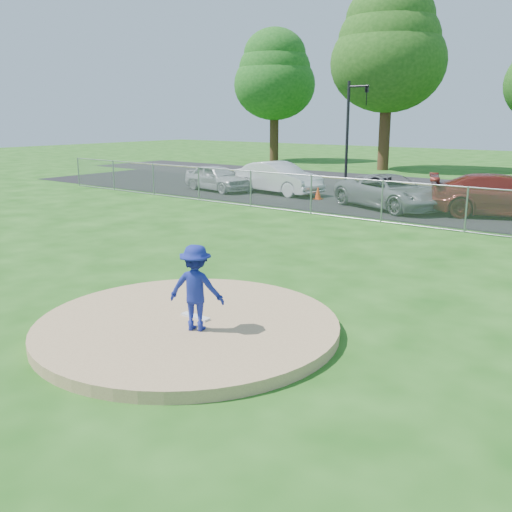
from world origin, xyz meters
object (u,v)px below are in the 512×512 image
at_px(traffic_cone, 318,193).
at_px(parked_car_silver, 217,178).
at_px(parked_car_white, 278,178).
at_px(parked_car_darkred, 503,196).
at_px(traffic_signal_left, 351,123).
at_px(pitcher, 196,288).
at_px(tree_far_left, 275,74).
at_px(tree_left, 389,47).
at_px(parked_car_gray, 390,192).

relative_size(traffic_cone, parked_car_silver, 0.16).
height_order(parked_car_white, parked_car_darkred, parked_car_darkred).
distance_m(traffic_signal_left, pitcher, 24.14).
relative_size(tree_far_left, parked_car_silver, 2.76).
bearing_deg(tree_far_left, parked_car_white, -53.51).
relative_size(tree_left, parked_car_white, 2.68).
distance_m(traffic_signal_left, traffic_cone, 7.37).
bearing_deg(pitcher, parked_car_gray, -100.68).
height_order(traffic_signal_left, pitcher, traffic_signal_left).
height_order(tree_far_left, parked_car_silver, tree_far_left).
xyz_separation_m(tree_far_left, parked_car_white, (12.53, -16.94, -6.28)).
relative_size(parked_car_silver, parked_car_darkred, 0.71).
relative_size(parked_car_white, parked_car_gray, 0.93).
bearing_deg(traffic_signal_left, tree_left, 103.96).
distance_m(tree_far_left, parked_car_silver, 21.27).
bearing_deg(parked_car_white, traffic_signal_left, 0.53).
xyz_separation_m(pitcher, traffic_cone, (-7.29, 15.76, -0.63)).
relative_size(pitcher, traffic_cone, 2.43).
xyz_separation_m(tree_left, parked_car_white, (1.53, -14.94, -7.46)).
distance_m(tree_left, pitcher, 34.01).
bearing_deg(parked_car_darkred, parked_car_silver, 71.93).
relative_size(tree_left, parked_car_gray, 2.49).
xyz_separation_m(tree_far_left, parked_car_darkred, (23.10, -17.05, -6.26)).
distance_m(traffic_signal_left, parked_car_gray, 9.34).
bearing_deg(traffic_cone, traffic_signal_left, 106.38).
height_order(tree_far_left, pitcher, tree_far_left).
xyz_separation_m(tree_far_left, parked_car_silver, (9.42, -17.97, -6.39)).
distance_m(parked_car_silver, parked_car_white, 3.28).
bearing_deg(parked_car_gray, pitcher, -145.22).
relative_size(traffic_signal_left, parked_car_white, 1.20).
height_order(traffic_cone, parked_car_silver, parked_car_silver).
relative_size(tree_far_left, parked_car_gray, 2.14).
bearing_deg(traffic_cone, tree_left, 104.97).
height_order(pitcher, parked_car_gray, pitcher).
height_order(pitcher, parked_car_white, pitcher).
distance_m(parked_car_silver, parked_car_darkred, 13.72).
xyz_separation_m(tree_far_left, traffic_cone, (15.13, -17.44, -6.75)).
relative_size(tree_far_left, traffic_cone, 17.62).
height_order(parked_car_silver, parked_car_darkred, parked_car_darkred).
xyz_separation_m(tree_far_left, pitcher, (22.42, -33.20, -6.12)).
bearing_deg(parked_car_silver, pitcher, -130.28).
height_order(traffic_cone, parked_car_gray, parked_car_gray).
bearing_deg(parked_car_white, parked_car_silver, 115.58).
height_order(tree_left, parked_car_silver, tree_left).
xyz_separation_m(pitcher, parked_car_darkred, (0.68, 16.14, -0.14)).
bearing_deg(parked_car_gray, parked_car_white, 102.96).
bearing_deg(traffic_cone, parked_car_white, 169.24).
bearing_deg(traffic_signal_left, traffic_cone, -73.62).
relative_size(tree_left, traffic_cone, 20.56).
distance_m(traffic_cone, parked_car_gray, 3.82).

